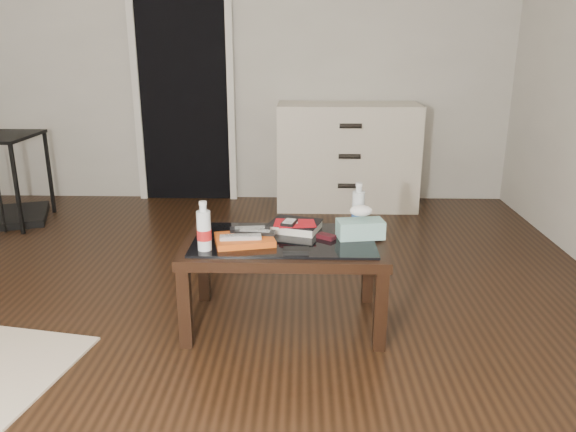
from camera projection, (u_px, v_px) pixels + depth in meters
The scene contains 16 objects.
ground at pixel (174, 325), 2.91m from camera, with size 5.00×5.00×0.00m, color black.
doorway at pixel (184, 86), 4.96m from camera, with size 0.90×0.08×2.07m.
coffee_table at pixel (284, 251), 2.83m from camera, with size 1.00×0.60×0.46m.
dresser at pixel (347, 156), 4.87m from camera, with size 1.20×0.53×0.90m.
magazines at pixel (245, 240), 2.75m from camera, with size 0.28×0.21×0.03m, color #CA4D13.
remote_silver at pixel (241, 237), 2.71m from camera, with size 0.20×0.05×0.02m, color #A1A1A6.
remote_black_front at pixel (255, 232), 2.78m from camera, with size 0.20×0.05×0.02m, color black.
remote_black_back at pixel (250, 229), 2.82m from camera, with size 0.20×0.05×0.02m, color black.
textbook at pixel (295, 226), 2.93m from camera, with size 0.25×0.20×0.05m, color black.
dvd_mailers at pixel (293, 223), 2.90m from camera, with size 0.19×0.14×0.01m, color #B00B15.
ipod at pixel (289, 222), 2.87m from camera, with size 0.06×0.10×0.02m, color black.
flip_phone at pixel (326, 236), 2.81m from camera, with size 0.09×0.05×0.02m, color black.
wallet at pixel (296, 251), 2.62m from camera, with size 0.12×0.07×0.02m, color black.
water_bottle_left at pixel (204, 226), 2.63m from camera, with size 0.07×0.07×0.24m, color white.
water_bottle_right at pixel (358, 205), 2.96m from camera, with size 0.07×0.07×0.24m, color silver.
tissue_box at pixel (360, 229), 2.82m from camera, with size 0.23×0.12×0.09m, color teal.
Camera 1 is at (0.66, -2.59, 1.41)m, focal length 35.00 mm.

